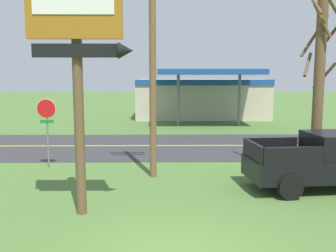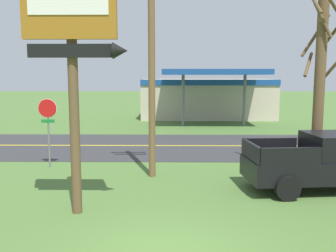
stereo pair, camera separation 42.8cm
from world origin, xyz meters
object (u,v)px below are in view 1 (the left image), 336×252
Objects in this scene: motel_sign at (78,41)px; gas_station at (201,97)px; bare_tree at (319,76)px; stop_sign at (47,121)px; pickup_black_parked_on_lawn at (325,161)px; utility_pole at (153,54)px.

gas_station is at bearing 76.71° from motel_sign.
gas_station is at bearing 96.50° from bare_tree.
bare_tree is (10.83, -1.38, 1.87)m from stop_sign.
motel_sign is 6.69m from stop_sign.
stop_sign is at bearing -113.74° from gas_station.
stop_sign reaches higher than pickup_black_parked_on_lawn.
utility_pole is at bearing 65.28° from motel_sign.
motel_sign is at bearing -114.72° from utility_pole.
utility_pole is 1.65× the size of pickup_black_parked_on_lawn.
utility_pole is at bearing 164.40° from pickup_black_parked_on_lawn.
gas_station is (5.84, 24.74, -2.87)m from motel_sign.
pickup_black_parked_on_lawn is at bearing 16.93° from motel_sign.
stop_sign is 0.55× the size of pickup_black_parked_on_lawn.
bare_tree is (8.20, 4.10, -0.92)m from motel_sign.
motel_sign is 9.21m from bare_tree.
utility_pole is 6.38m from bare_tree.
bare_tree is at bearing 78.39° from pickup_black_parked_on_lawn.
motel_sign is 4.47m from utility_pole.
stop_sign is (-2.63, 5.48, -2.79)m from motel_sign.
utility_pole reaches higher than stop_sign.
stop_sign is at bearing 115.64° from motel_sign.
pickup_black_parked_on_lawn is at bearing -84.89° from gas_station.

